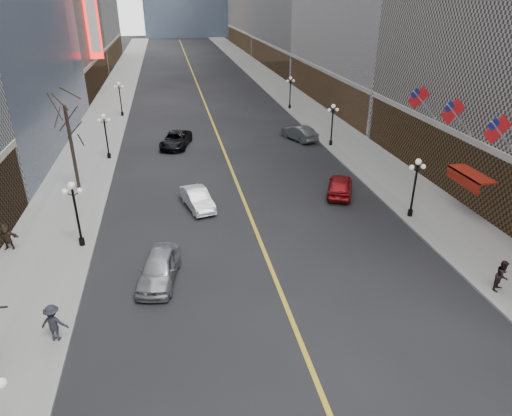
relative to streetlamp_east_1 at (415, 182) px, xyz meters
name	(u,v)px	position (x,y,z in m)	size (l,w,h in m)	color
sidewalk_east	(297,102)	(2.20, 40.00, -2.83)	(6.00, 230.00, 0.15)	gray
sidewalk_west	(109,110)	(-25.80, 40.00, -2.83)	(6.00, 230.00, 0.15)	gray
lane_line	(201,93)	(-11.80, 50.00, -2.89)	(0.25, 200.00, 0.02)	gold
streetlamp_east_1	(415,182)	(0.00, 0.00, 0.00)	(1.26, 0.44, 4.52)	black
streetlamp_east_2	(332,120)	(0.00, 18.00, 0.00)	(1.26, 0.44, 4.52)	black
streetlamp_east_3	(290,89)	(0.00, 36.00, 0.00)	(1.26, 0.44, 4.52)	black
streetlamp_west_1	(75,208)	(-23.60, 0.00, 0.00)	(1.26, 0.44, 4.52)	black
streetlamp_west_2	(106,132)	(-23.60, 18.00, 0.00)	(1.26, 0.44, 4.52)	black
streetlamp_west_3	(120,95)	(-23.60, 36.00, 0.00)	(1.26, 0.44, 4.52)	black
flag_3	(499,132)	(3.51, -3.00, 4.39)	(2.87, 0.12, 2.87)	#B2B2B7
flag_4	(454,113)	(3.51, 2.00, 4.39)	(2.87, 0.12, 2.87)	#B2B2B7
flag_5	(420,99)	(3.51, 7.00, 4.39)	(2.87, 0.12, 2.87)	#B2B2B7
awning_c	(469,176)	(4.30, 0.00, 0.18)	(1.40, 4.00, 0.93)	maroon
theatre_marquee	(92,17)	(-27.68, 50.00, 9.10)	(2.00, 0.55, 12.00)	red
tree_west_far	(67,119)	(-25.30, 10.00, 3.34)	(3.60, 3.60, 7.92)	#2D231C
car_nb_near	(159,268)	(-18.51, -4.96, -2.04)	(2.03, 5.04, 1.72)	#9DA0A4
car_nb_mid	(197,199)	(-15.58, 4.74, -2.14)	(1.61, 4.60, 1.52)	white
car_nb_far	(176,140)	(-16.77, 21.02, -2.09)	(2.68, 5.82, 1.62)	black
car_sb_mid	(340,185)	(-3.68, 5.16, -2.07)	(1.97, 4.89, 1.67)	maroon
car_sb_far	(299,133)	(-2.80, 20.98, -2.07)	(1.77, 5.07, 1.67)	#545B5D
ped_east_walk	(502,275)	(0.37, -9.67, -1.82)	(0.90, 0.50, 1.86)	black
ped_west_walk	(54,323)	(-23.40, -9.34, -1.77)	(1.27, 0.53, 1.97)	black
ped_west_far	(7,237)	(-28.20, 0.35, -1.86)	(1.65, 0.48, 1.78)	#31261B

